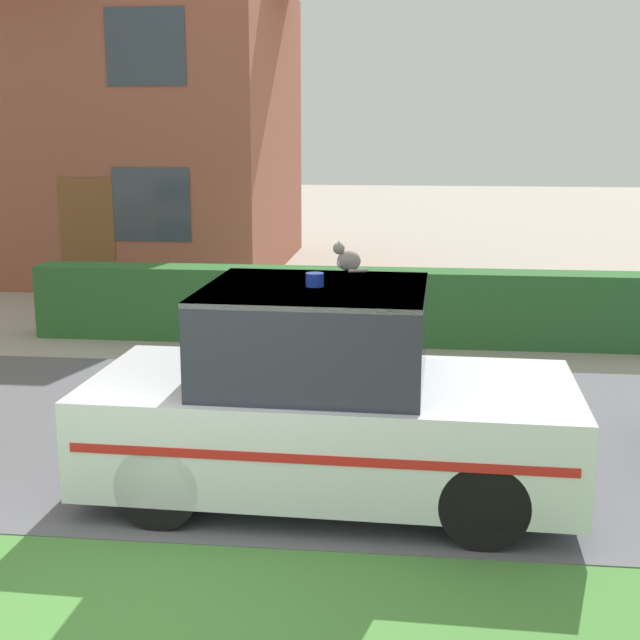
{
  "coord_description": "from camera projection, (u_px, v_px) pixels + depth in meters",
  "views": [
    {
      "loc": [
        1.75,
        -4.79,
        3.04
      ],
      "look_at": [
        0.74,
        4.13,
        1.05
      ],
      "focal_mm": 50.0,
      "sensor_mm": 36.0,
      "label": 1
    }
  ],
  "objects": [
    {
      "name": "ground_plane",
      "position": [
        126.0,
        627.0,
        5.5
      ],
      "size": [
        80.0,
        80.0,
        0.0
      ],
      "primitive_type": "plane",
      "color": "#A89E8E"
    },
    {
      "name": "road_strip",
      "position": [
        242.0,
        430.0,
        9.01
      ],
      "size": [
        28.0,
        5.02,
        0.01
      ],
      "primitive_type": "cube",
      "color": "#5B5B60",
      "rests_on": "ground"
    },
    {
      "name": "lawn_verge",
      "position": [
        121.0,
        635.0,
        5.4
      ],
      "size": [
        28.0,
        2.43,
        0.01
      ],
      "primitive_type": "cube",
      "color": "#478438",
      "rests_on": "ground"
    },
    {
      "name": "garden_hedge",
      "position": [
        369.0,
        306.0,
        12.51
      ],
      "size": [
        9.57,
        0.58,
        1.04
      ],
      "primitive_type": "cube",
      "color": "#2D662D",
      "rests_on": "ground"
    },
    {
      "name": "police_car",
      "position": [
        327.0,
        402.0,
        7.29
      ],
      "size": [
        3.98,
        1.91,
        1.86
      ],
      "rotation": [
        0.0,
        0.0,
        -0.03
      ],
      "color": "black",
      "rests_on": "road_strip"
    },
    {
      "name": "cat",
      "position": [
        347.0,
        259.0,
        7.14
      ],
      "size": [
        0.29,
        0.17,
        0.25
      ],
      "rotation": [
        0.0,
        0.0,
        3.36
      ],
      "color": "gray",
      "rests_on": "police_car"
    },
    {
      "name": "house_left",
      "position": [
        92.0,
        83.0,
        18.65
      ],
      "size": [
        8.38,
        6.87,
        7.57
      ],
      "color": "#93513D",
      "rests_on": "ground"
    }
  ]
}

